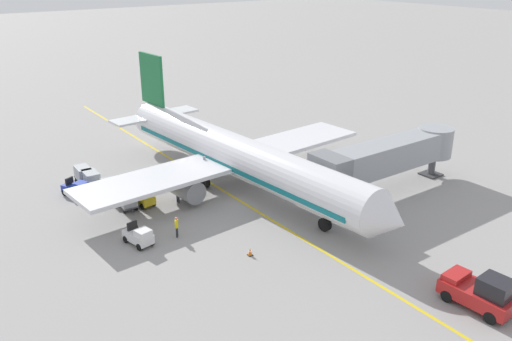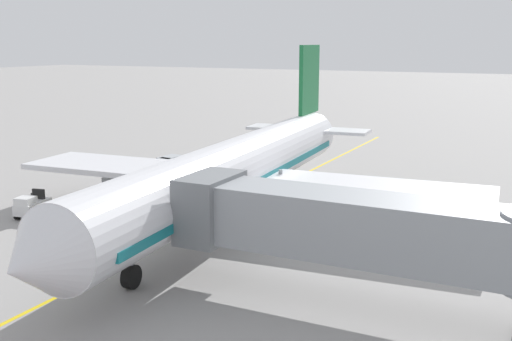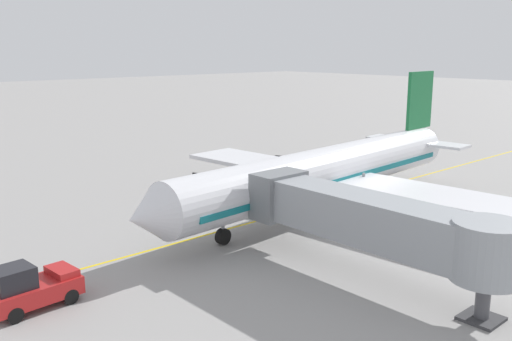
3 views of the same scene
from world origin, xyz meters
The scene contains 15 objects.
ground_plane centered at (0.00, 0.00, 0.00)m, with size 400.00×400.00×0.00m, color gray.
gate_lead_in_line centered at (0.00, 0.00, 0.00)m, with size 0.24×80.00×0.01m, color gold.
parked_airliner centered at (-1.45, -2.21, 3.19)m, with size 30.30×37.35×10.63m.
jet_bridge centered at (-12.24, 6.69, 3.46)m, with size 16.66×3.50×4.98m.
pushback_tractor centered at (-3.16, 22.26, 1.10)m, with size 2.51×4.55×2.40m.
baggage_tug_lead centered at (10.56, 2.67, 0.71)m, with size 1.71×2.69×1.62m.
baggage_tug_trailing centered at (7.36, -3.61, 0.71)m, with size 1.57×2.64×1.62m.
baggage_tug_spare centered at (11.41, -8.99, 0.71)m, with size 2.17×2.77×1.62m.
baggage_cart_front centered at (8.80, -3.72, 0.95)m, with size 1.41×2.93×1.58m.
baggage_cart_second_in_train centered at (8.96, -6.87, 0.95)m, with size 1.41×2.93×1.58m.
baggage_cart_third_in_train centered at (9.64, -10.05, 0.95)m, with size 1.41×2.93×1.58m.
baggage_cart_tail_end centered at (9.83, -11.66, 0.95)m, with size 1.41×2.93×1.58m.
ground_crew_wing_walker centered at (4.64, -2.26, 0.95)m, with size 0.33×0.72×1.69m.
ground_crew_loader centered at (7.69, 3.30, 0.95)m, with size 0.49×0.64×1.69m.
safety_cone_nose_left centered at (4.71, 8.90, 0.29)m, with size 0.36×0.36×0.59m.
Camera 3 is at (-30.04, 31.35, 12.80)m, focal length 39.25 mm.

